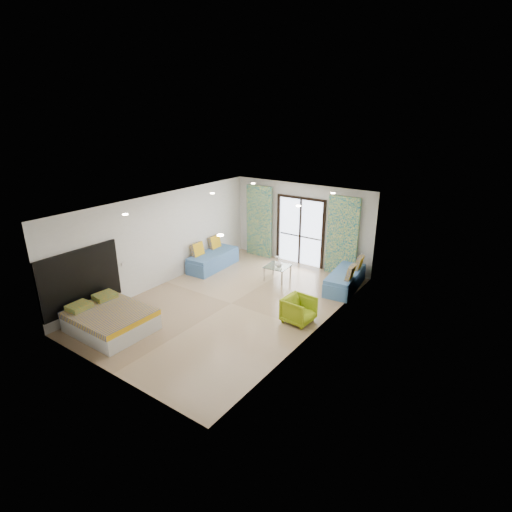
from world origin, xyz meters
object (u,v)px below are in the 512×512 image
Objects in this scene: coffee_table at (278,267)px; daybed_right at (345,279)px; armchair at (299,309)px; daybed_left at (213,259)px; bed at (110,320)px.

daybed_right is at bearing 16.80° from coffee_table.
armchair is at bearing -46.44° from coffee_table.
daybed_left is 1.01× the size of daybed_right.
daybed_right is (4.23, 0.96, -0.01)m from daybed_left.
daybed_right is at bearing 9.67° from daybed_left.
bed is at bearing 132.96° from armchair.
coffee_table reaches higher than bed.
coffee_table is at bearing 6.10° from daybed_left.
daybed_left is 2.76× the size of armchair.
daybed_right reaches higher than coffee_table.
armchair is at bearing -99.53° from daybed_right.
armchair is at bearing 39.95° from bed.
armchair is (3.44, 2.88, 0.09)m from bed.
bed is at bearing -108.90° from coffee_table.
daybed_left reaches higher than coffee_table.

